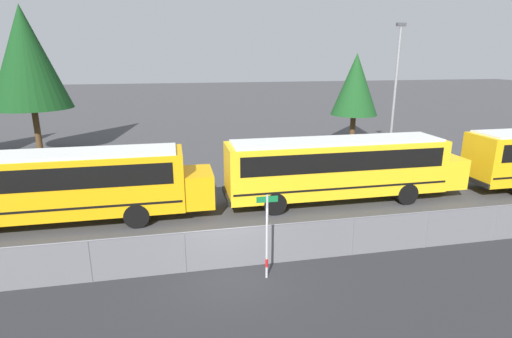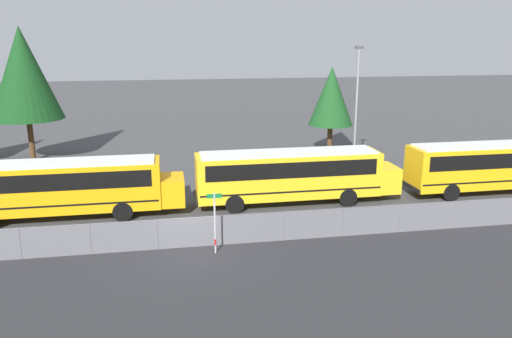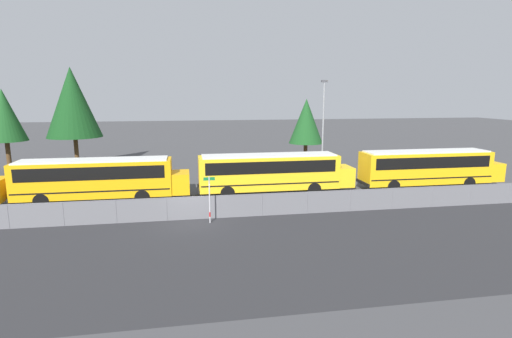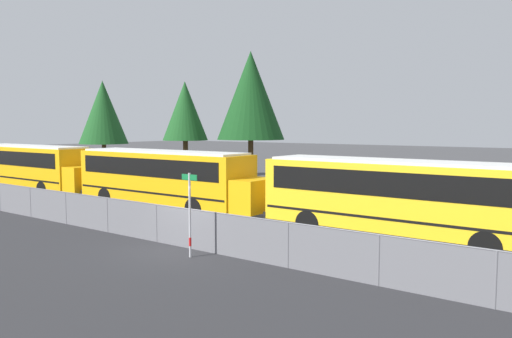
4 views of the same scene
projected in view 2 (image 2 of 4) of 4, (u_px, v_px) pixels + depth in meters
ground_plane at (191, 247)px, 24.00m from camera, size 200.00×200.00×0.00m
road_strip at (199, 312)px, 18.29m from camera, size 98.12×12.00×0.01m
fence at (190, 232)px, 23.80m from camera, size 64.19×0.07×1.51m
school_bus_1 at (64, 185)px, 27.41m from camera, size 12.41×2.45×3.23m
school_bus_2 at (293, 173)px, 29.83m from camera, size 12.41×2.45×3.23m
school_bus_3 at (496, 164)px, 31.98m from camera, size 12.41×2.45×3.23m
street_sign at (215, 222)px, 22.95m from camera, size 0.70×0.09×2.95m
light_pole at (356, 106)px, 36.12m from camera, size 0.60×0.24×9.19m
tree_2 at (331, 96)px, 42.57m from camera, size 3.82×3.82×7.40m
tree_3 at (23, 73)px, 39.08m from camera, size 5.57×5.57×10.68m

